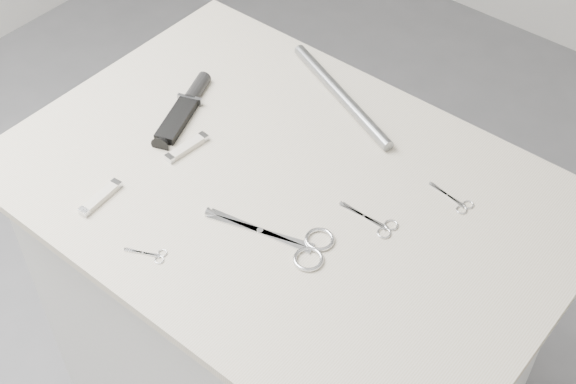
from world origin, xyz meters
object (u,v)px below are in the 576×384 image
Objects in this scene: tiny_scissors at (151,255)px; pocket_knife_a at (187,147)px; plinth at (286,335)px; embroidery_scissors_b at (456,201)px; embroidery_scissors_a at (376,223)px; sheathed_knife at (186,106)px; pocket_knife_b at (101,197)px; large_shears at (294,243)px; metal_rail at (341,95)px.

pocket_knife_a is (-0.13, 0.22, 0.00)m from tiny_scissors.
plinth is 0.56m from embroidery_scissors_b.
sheathed_knife is at bearing 177.00° from embroidery_scissors_a.
pocket_knife_b is at bearing -134.75° from plinth.
tiny_scissors is at bearing -131.98° from embroidery_scissors_a.
tiny_scissors is (-0.17, -0.17, -0.00)m from large_shears.
sheathed_knife is (-0.53, -0.12, 0.01)m from embroidery_scissors_b.
pocket_knife_b reaches higher than embroidery_scissors_a.
tiny_scissors is 0.25m from pocket_knife_a.
pocket_knife_a is 0.19m from pocket_knife_b.
large_shears is 0.40m from sheathed_knife.
large_shears is at bearing -124.75° from embroidery_scissors_a.
metal_rail reaches higher than embroidery_scissors_b.
embroidery_scissors_a is at bearing 24.31° from tiny_scissors.
sheathed_knife reaches higher than pocket_knife_b.
embroidery_scissors_b is 0.49m from pocket_knife_a.
large_shears is 0.66× the size of metal_rail.
metal_rail is at bearing 171.41° from embroidery_scissors_b.
pocket_knife_a is at bearing -114.30° from metal_rail.
large_shears reaches higher than tiny_scissors.
tiny_scissors is 0.16m from pocket_knife_b.
embroidery_scissors_b reaches higher than plinth.
sheathed_knife is at bearing 172.12° from plinth.
pocket_knife_a reaches higher than plinth.
embroidery_scissors_a is 1.55× the size of tiny_scissors.
large_shears is at bearing -114.08° from embroidery_scissors_b.
embroidery_scissors_b is 0.26× the size of metal_rail.
embroidery_scissors_a is 0.38m from tiny_scissors.
sheathed_knife is 2.12× the size of pocket_knife_b.
plinth is 10.23× the size of embroidery_scissors_b.
plinth is 9.58× the size of pocket_knife_a.
metal_rail is at bearing -23.47° from pocket_knife_b.
embroidery_scissors_a is 0.48m from pocket_knife_b.
large_shears is 0.38m from metal_rail.
pocket_knife_a is (-0.45, -0.20, 0.00)m from embroidery_scissors_b.
embroidery_scissors_a is at bearing 9.29° from plinth.
embroidery_scissors_b is 0.55m from sheathed_knife.
sheathed_knife is at bearing -159.63° from embroidery_scissors_b.
plinth is at bearing -49.78° from pocket_knife_b.
plinth is 4.03× the size of large_shears.
embroidery_scissors_b is 0.94× the size of pocket_knife_a.
tiny_scissors is 0.35× the size of sheathed_knife.
large_shears is at bearing 19.84° from tiny_scissors.
large_shears reaches higher than embroidery_scissors_b.
pocket_knife_b is at bearing 176.93° from pocket_knife_a.
embroidery_scissors_a is 0.54× the size of sheathed_knife.
pocket_knife_b is (-0.48, -0.39, 0.00)m from embroidery_scissors_b.
embroidery_scissors_b is at bearing 57.48° from embroidery_scissors_a.
embroidery_scissors_a is 0.46m from sheathed_knife.
large_shears is 2.08× the size of embroidery_scissors_a.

